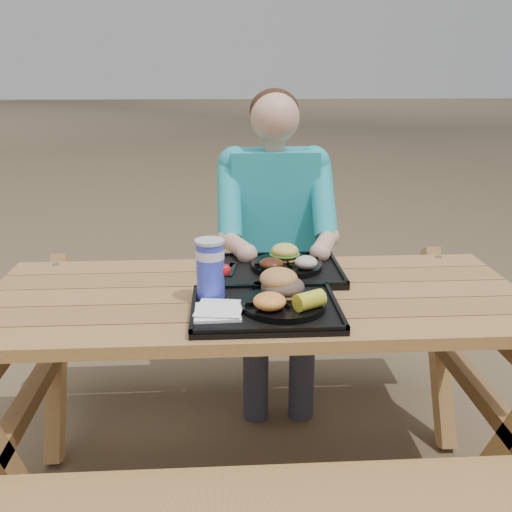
{
  "coord_description": "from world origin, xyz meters",
  "views": [
    {
      "loc": [
        -0.11,
        -1.77,
        1.46
      ],
      "look_at": [
        0.0,
        0.0,
        0.88
      ],
      "focal_mm": 40.0,
      "sensor_mm": 36.0,
      "label": 1
    }
  ],
  "objects": [
    {
      "name": "burger",
      "position": [
        0.12,
        0.23,
        0.84
      ],
      "size": [
        0.1,
        0.1,
        0.09
      ],
      "primitive_type": null,
      "color": "#E2BE4F",
      "rests_on": "plate_far"
    },
    {
      "name": "mac_cheese",
      "position": [
        0.03,
        -0.23,
        0.81
      ],
      "size": [
        0.1,
        0.1,
        0.05
      ],
      "primitive_type": "ellipsoid",
      "color": "#FFA343",
      "rests_on": "plate_near"
    },
    {
      "name": "plate_near",
      "position": [
        0.07,
        -0.17,
        0.78
      ],
      "size": [
        0.26,
        0.26,
        0.02
      ],
      "primitive_type": "cylinder",
      "color": "black",
      "rests_on": "tray_near"
    },
    {
      "name": "picnic_table",
      "position": [
        0.0,
        0.0,
        0.38
      ],
      "size": [
        1.8,
        1.49,
        0.75
      ],
      "primitive_type": null,
      "color": "#999999",
      "rests_on": "ground"
    },
    {
      "name": "condiment_bbq",
      "position": [
        0.01,
        -0.03,
        0.78
      ],
      "size": [
        0.05,
        0.05,
        0.03
      ],
      "primitive_type": "cylinder",
      "color": "#330905",
      "rests_on": "tray_near"
    },
    {
      "name": "baked_beans",
      "position": [
        0.06,
        0.12,
        0.81
      ],
      "size": [
        0.09,
        0.09,
        0.04
      ],
      "primitive_type": "ellipsoid",
      "color": "#4A1E0E",
      "rests_on": "plate_far"
    },
    {
      "name": "plate_far",
      "position": [
        0.12,
        0.19,
        0.78
      ],
      "size": [
        0.26,
        0.26,
        0.02
      ],
      "primitive_type": "cylinder",
      "color": "black",
      "rests_on": "tray_far"
    },
    {
      "name": "diner",
      "position": [
        0.12,
        0.71,
        0.64
      ],
      "size": [
        0.48,
        0.84,
        1.28
      ],
      "primitive_type": null,
      "color": "#1A8CBB",
      "rests_on": "ground"
    },
    {
      "name": "condiment_mustard",
      "position": [
        0.09,
        -0.05,
        0.78
      ],
      "size": [
        0.05,
        0.05,
        0.03
      ],
      "primitive_type": "cylinder",
      "color": "gold",
      "rests_on": "tray_near"
    },
    {
      "name": "corn_cob",
      "position": [
        0.14,
        -0.23,
        0.82
      ],
      "size": [
        0.12,
        0.12,
        0.05
      ],
      "primitive_type": null,
      "rotation": [
        0.0,
        0.0,
        0.52
      ],
      "color": "gold",
      "rests_on": "plate_near"
    },
    {
      "name": "cutlery_far",
      "position": [
        -0.08,
        0.18,
        0.77
      ],
      "size": [
        0.05,
        0.16,
        0.01
      ],
      "primitive_type": "cube",
      "rotation": [
        0.0,
        0.0,
        -0.17
      ],
      "color": "black",
      "rests_on": "tray_far"
    },
    {
      "name": "napkin_stack",
      "position": [
        -0.13,
        -0.21,
        0.78
      ],
      "size": [
        0.15,
        0.15,
        0.02
      ],
      "primitive_type": "cube",
      "rotation": [
        0.0,
        0.0,
        0.04
      ],
      "color": "white",
      "rests_on": "tray_near"
    },
    {
      "name": "tray_near",
      "position": [
        0.02,
        -0.17,
        0.76
      ],
      "size": [
        0.45,
        0.35,
        0.02
      ],
      "primitive_type": "cube",
      "color": "black",
      "rests_on": "picnic_table"
    },
    {
      "name": "ground",
      "position": [
        0.0,
        0.0,
        0.0
      ],
      "size": [
        60.0,
        60.0,
        0.0
      ],
      "primitive_type": "plane",
      "color": "#999999",
      "rests_on": "ground"
    },
    {
      "name": "potato_salad",
      "position": [
        0.19,
        0.12,
        0.81
      ],
      "size": [
        0.08,
        0.08,
        0.05
      ],
      "primitive_type": "ellipsoid",
      "color": "beige",
      "rests_on": "plate_far"
    },
    {
      "name": "tray_far",
      "position": [
        0.09,
        0.18,
        0.76
      ],
      "size": [
        0.45,
        0.35,
        0.02
      ],
      "primitive_type": "cube",
      "color": "black",
      "rests_on": "picnic_table"
    },
    {
      "name": "soda_cup",
      "position": [
        -0.15,
        -0.07,
        0.86
      ],
      "size": [
        0.09,
        0.09,
        0.18
      ],
      "primitive_type": "cylinder",
      "color": "#1C2BD8",
      "rests_on": "tray_near"
    },
    {
      "name": "sandwich",
      "position": [
        0.08,
        -0.12,
        0.86
      ],
      "size": [
        0.13,
        0.13,
        0.13
      ],
      "primitive_type": null,
      "color": "#C08244",
      "rests_on": "plate_near"
    }
  ]
}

